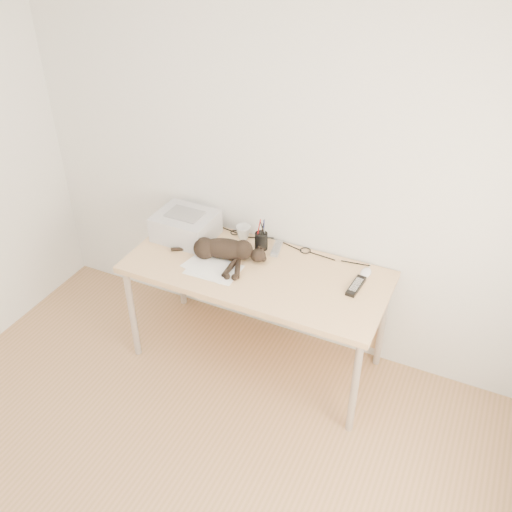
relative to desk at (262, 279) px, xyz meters
The scene contains 11 objects.
wall_back 0.75m from the desk, 90.00° to the left, with size 3.50×3.50×0.00m, color silver.
desk is the anchor object (origin of this frame).
printer 0.61m from the desk, behind, with size 0.38×0.32×0.18m.
papers 0.34m from the desk, 142.44° to the right, with size 0.36×0.28×0.01m.
cat 0.32m from the desk, 164.61° to the right, with size 0.62×0.31×0.14m.
mug 0.35m from the desk, 139.00° to the left, with size 0.10×0.10×0.09m, color white.
pen_cup 0.24m from the desk, 116.50° to the left, with size 0.08×0.08×0.21m.
remote_grey 0.22m from the desk, 80.41° to the left, with size 0.05×0.17×0.02m, color gray.
remote_black 0.62m from the desk, ahead, with size 0.06×0.20×0.02m, color black.
mouse 0.65m from the desk, 14.35° to the left, with size 0.06×0.11×0.03m, color white.
cable_tangle 0.26m from the desk, 90.00° to the left, with size 1.36×0.07×0.01m, color black, non-canonical shape.
Camera 1 is at (1.19, -1.13, 2.77)m, focal length 40.00 mm.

